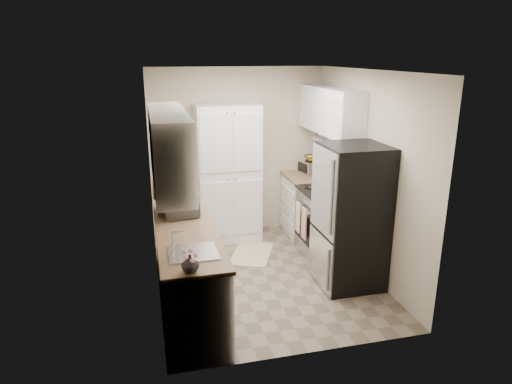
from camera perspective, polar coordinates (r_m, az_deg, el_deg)
ground at (r=5.84m, az=1.05°, el=-10.36°), size 3.20×3.20×0.00m
room_shell at (r=5.28m, az=0.98°, el=5.44°), size 2.64×3.24×2.52m
pantry_cabinet at (r=6.65m, az=-3.50°, el=2.29°), size 0.90×0.55×2.00m
base_cabinet_left at (r=5.11m, az=-8.58°, el=-9.24°), size 0.60×2.30×0.88m
countertop_left at (r=4.93m, az=-8.81°, el=-4.44°), size 0.63×2.33×0.04m
base_cabinet_right at (r=7.00m, az=6.40°, el=-1.82°), size 0.60×0.80×0.88m
countertop_right at (r=6.86m, az=6.53°, el=1.82°), size 0.63×0.83×0.04m
electric_range at (r=6.28m, az=8.79°, el=-3.78°), size 0.71×0.78×1.13m
refrigerator at (r=5.46m, az=11.82°, el=-3.02°), size 0.70×0.72×1.70m
microwave at (r=5.28m, az=-9.67°, el=-0.97°), size 0.47×0.62×0.31m
wine_bottle at (r=5.77m, az=-10.98°, el=0.24°), size 0.07×0.07×0.26m
flower_vase at (r=3.90m, az=-8.23°, el=-8.83°), size 0.18×0.18×0.16m
cutting_board at (r=5.86m, az=-8.49°, el=0.69°), size 0.10×0.21×0.27m
toaster_oven at (r=7.00m, az=6.91°, el=3.12°), size 0.33×0.39×0.20m
fruit_basket at (r=6.95m, az=7.21°, el=4.35°), size 0.30×0.30×0.12m
kitchen_mat at (r=6.41m, az=-0.52°, el=-7.71°), size 0.78×0.94×0.01m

